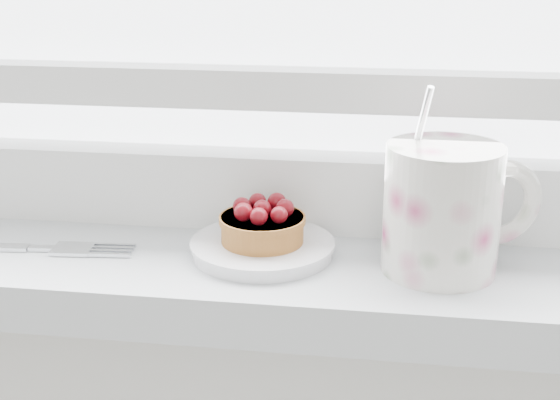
% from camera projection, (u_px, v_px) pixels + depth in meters
% --- Properties ---
extents(saucer, '(0.12, 0.12, 0.01)m').
position_uv_depth(saucer, '(262.00, 248.00, 0.67)').
color(saucer, white).
rests_on(saucer, windowsill).
extents(raspberry_tart, '(0.07, 0.07, 0.04)m').
position_uv_depth(raspberry_tart, '(262.00, 224.00, 0.66)').
color(raspberry_tart, brown).
rests_on(raspberry_tart, saucer).
extents(floral_mug, '(0.14, 0.12, 0.15)m').
position_uv_depth(floral_mug, '(446.00, 206.00, 0.62)').
color(floral_mug, silver).
rests_on(floral_mug, windowsill).
extents(fork, '(0.22, 0.04, 0.00)m').
position_uv_depth(fork, '(8.00, 247.00, 0.68)').
color(fork, silver).
rests_on(fork, windowsill).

